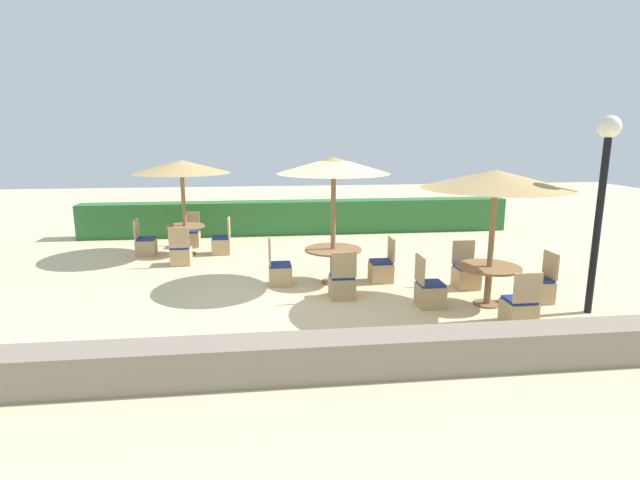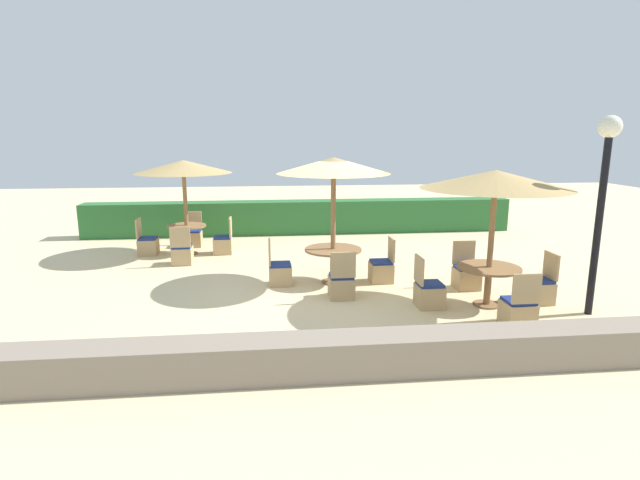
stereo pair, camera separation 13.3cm
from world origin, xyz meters
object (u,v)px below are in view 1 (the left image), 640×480
round_table_back_left (185,232)px  patio_chair_center_east (382,269)px  parasol_front_right (496,180)px  round_table_center (333,255)px  parasol_back_left (181,167)px  patio_chair_front_right_south (519,310)px  patio_chair_center_west (279,272)px  lamp_post (604,176)px  patio_chair_center_south (342,284)px  round_table_front_right (489,274)px  patio_chair_back_left_south (181,254)px  patio_chair_front_right_west (429,292)px  patio_chair_back_left_west (145,245)px  patio_chair_front_right_north (466,275)px  patio_chair_back_left_north (191,237)px  patio_chair_front_right_east (539,288)px  patio_chair_back_left_east (222,244)px  parasol_center (334,166)px

round_table_back_left → patio_chair_center_east: bearing=-33.5°
parasol_front_right → round_table_center: bearing=146.7°
parasol_back_left → patio_chair_front_right_south: size_ratio=2.57×
patio_chair_center_west → parasol_front_right: bearing=65.7°
lamp_post → parasol_front_right: lamp_post is taller
patio_chair_center_south → patio_chair_center_east: (1.00, 0.97, 0.00)m
patio_chair_center_east → round_table_front_right: patio_chair_center_east is taller
patio_chair_back_left_south → patio_chair_front_right_west: same height
patio_chair_center_west → patio_chair_center_east: bearing=89.6°
patio_chair_back_left_west → parasol_front_right: bearing=56.5°
patio_chair_center_south → round_table_back_left: size_ratio=0.95×
patio_chair_center_west → patio_chair_front_right_north: (3.70, -0.64, 0.00)m
parasol_front_right → round_table_front_right: 1.68m
patio_chair_back_left_north → patio_chair_back_left_south: size_ratio=1.00×
round_table_center → patio_chair_front_right_east: size_ratio=1.25×
patio_chair_back_left_east → patio_chair_back_left_south: 1.32m
lamp_post → patio_chair_front_right_south: bearing=-164.3°
patio_chair_back_left_east → patio_chair_back_left_west: same height
patio_chair_center_west → patio_chair_front_right_south: same height
patio_chair_back_left_west → round_table_center: bearing=56.4°
patio_chair_back_left_west → patio_chair_front_right_west: 7.44m
round_table_center → patio_chair_front_right_north: size_ratio=1.25×
parasol_back_left → patio_chair_front_right_north: 7.20m
round_table_front_right → patio_chair_front_right_north: (0.02, 1.02, -0.31)m
round_table_back_left → lamp_post: bearing=-34.5°
lamp_post → patio_chair_front_right_north: lamp_post is taller
patio_chair_center_south → round_table_back_left: bearing=131.3°
patio_chair_center_south → round_table_back_left: 5.16m
patio_chair_center_south → patio_chair_center_east: same height
patio_chair_center_east → patio_chair_front_right_south: size_ratio=1.00×
patio_chair_front_right_west → patio_chair_center_south: bearing=-113.7°
patio_chair_back_left_west → round_table_back_left: bearing=87.1°
patio_chair_center_west → round_table_front_right: bearing=65.7°
round_table_front_right → patio_chair_front_right_east: patio_chair_front_right_east is taller
patio_chair_back_left_north → round_table_front_right: 8.08m
patio_chair_back_left_south → round_table_front_right: 6.90m
patio_chair_front_right_west → patio_chair_front_right_north: size_ratio=1.00×
round_table_back_left → patio_chair_front_right_west: size_ratio=1.05×
patio_chair_center_east → patio_chair_back_left_south: same height
patio_chair_center_east → round_table_front_right: size_ratio=0.84×
patio_chair_front_right_west → parasol_back_left: bearing=-132.9°
patio_chair_center_east → patio_chair_front_right_west: same height
patio_chair_center_east → patio_chair_back_left_east: (-3.48, 2.88, 0.00)m
round_table_center → patio_chair_back_left_south: patio_chair_back_left_south is taller
parasol_back_left → patio_chair_front_right_north: size_ratio=2.57×
patio_chair_back_left_east → patio_chair_back_left_south: (-0.88, -0.99, 0.00)m
parasol_center → parasol_back_left: bearing=139.6°
round_table_front_right → patio_chair_center_east: bearing=133.2°
round_table_front_right → patio_chair_front_right_south: bearing=-86.8°
parasol_center → patio_chair_center_east: (1.02, -0.04, -2.13)m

